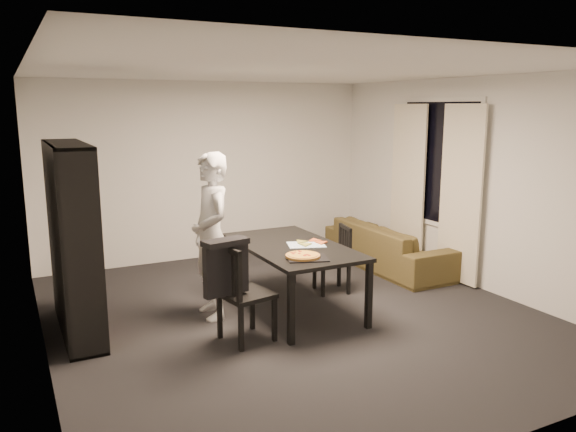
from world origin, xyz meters
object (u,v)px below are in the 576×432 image
bookshelf (73,240)px  person (211,236)px  chair_right (338,254)px  dining_table (292,251)px  pepperoni_pizza (303,256)px  chair_left (238,287)px  baking_tray (307,258)px  sofa (389,246)px

bookshelf → person: bearing=-9.2°
chair_right → person: person is taller
dining_table → pepperoni_pizza: pepperoni_pizza is taller
dining_table → person: 0.91m
bookshelf → chair_left: bearing=-36.6°
dining_table → person: (-0.85, 0.22, 0.21)m
pepperoni_pizza → chair_left: bearing=-178.0°
baking_tray → pepperoni_pizza: bearing=137.4°
bookshelf → person: size_ratio=1.07×
chair_right → baking_tray: size_ratio=2.05×
bookshelf → sofa: bookshelf is taller
bookshelf → baking_tray: 2.33m
chair_left → sofa: 3.20m
sofa → dining_table: bearing=113.7°
person → sofa: person is taller
bookshelf → pepperoni_pizza: bookshelf is taller
baking_tray → pepperoni_pizza: pepperoni_pizza is taller
chair_left → baking_tray: 0.77m
person → dining_table: bearing=76.1°
bookshelf → pepperoni_pizza: (2.05, -0.97, -0.18)m
chair_left → person: person is taller
chair_right → pepperoni_pizza: size_ratio=2.34×
bookshelf → pepperoni_pizza: 2.28m
sofa → pepperoni_pizza: bearing=123.3°
chair_right → pepperoni_pizza: chair_right is taller
dining_table → baking_tray: (-0.12, -0.57, 0.07)m
dining_table → chair_right: 0.88m
chair_left → sofa: chair_left is taller
dining_table → sofa: size_ratio=0.84×
dining_table → baking_tray: size_ratio=4.46×
bookshelf → dining_table: bearing=-11.2°
chair_left → baking_tray: chair_left is taller
dining_table → person: person is taller
dining_table → chair_right: size_ratio=2.18×
chair_right → person: 1.70m
bookshelf → person: bookshelf is taller
person → chair_right: bearing=93.7°
chair_right → baking_tray: chair_right is taller
sofa → bookshelf: bearing=95.9°
bookshelf → sofa: 4.27m
chair_right → pepperoni_pizza: 1.31m
dining_table → pepperoni_pizza: bearing=-106.2°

